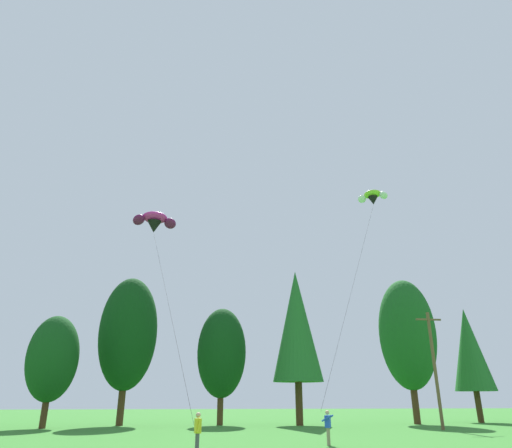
% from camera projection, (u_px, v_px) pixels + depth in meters
% --- Properties ---
extents(treeline_tree_c, '(4.26, 4.26, 9.13)m').
position_uv_depth(treeline_tree_c, '(53.00, 358.00, 39.11)').
color(treeline_tree_c, '#472D19').
rests_on(treeline_tree_c, ground_plane).
extents(treeline_tree_d, '(5.47, 5.47, 13.59)m').
position_uv_depth(treeline_tree_d, '(128.00, 333.00, 44.03)').
color(treeline_tree_d, '#472D19').
rests_on(treeline_tree_d, ground_plane).
extents(treeline_tree_e, '(4.70, 4.70, 10.72)m').
position_uv_depth(treeline_tree_e, '(222.00, 352.00, 44.31)').
color(treeline_tree_e, '#472D19').
rests_on(treeline_tree_e, ground_plane).
extents(treeline_tree_f, '(4.79, 4.79, 14.49)m').
position_uv_depth(treeline_tree_f, '(297.00, 325.00, 44.83)').
color(treeline_tree_f, '#472D19').
rests_on(treeline_tree_f, ground_plane).
extents(treeline_tree_g, '(5.59, 5.59, 14.04)m').
position_uv_depth(treeline_tree_g, '(407.00, 334.00, 46.57)').
color(treeline_tree_g, '#472D19').
rests_on(treeline_tree_g, ground_plane).
extents(treeline_tree_h, '(4.16, 4.16, 11.65)m').
position_uv_depth(treeline_tree_h, '(469.00, 349.00, 49.20)').
color(treeline_tree_h, '#472D19').
rests_on(treeline_tree_h, ground_plane).
extents(utility_pole, '(2.20, 0.26, 9.13)m').
position_uv_depth(utility_pole, '(435.00, 365.00, 37.17)').
color(utility_pole, brown).
rests_on(utility_pole, ground_plane).
extents(kite_flyer_near, '(0.32, 0.59, 1.69)m').
position_uv_depth(kite_flyer_near, '(198.00, 430.00, 19.99)').
color(kite_flyer_near, '#4C4C51').
rests_on(kite_flyer_near, ground_plane).
extents(kite_flyer_mid, '(0.74, 0.75, 1.69)m').
position_uv_depth(kite_flyer_mid, '(328.00, 424.00, 23.88)').
color(kite_flyer_mid, gray).
rests_on(kite_flyer_mid, ground_plane).
extents(parafoil_kite_high_magenta, '(5.93, 16.91, 16.51)m').
position_uv_depth(parafoil_kite_high_magenta, '(155.00, 222.00, 39.84)').
color(parafoil_kite_high_magenta, '#D12893').
extents(parafoil_kite_mid_lime_white, '(10.66, 13.00, 19.19)m').
position_uv_depth(parafoil_kite_mid_lime_white, '(373.00, 197.00, 43.01)').
color(parafoil_kite_mid_lime_white, '#93D633').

